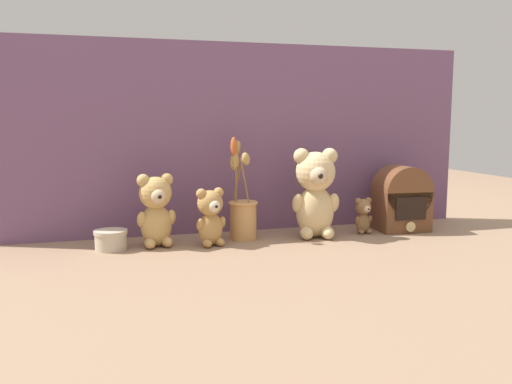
% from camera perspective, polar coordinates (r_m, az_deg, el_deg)
% --- Properties ---
extents(ground_plane, '(4.00, 4.00, 0.00)m').
position_cam_1_polar(ground_plane, '(1.64, 0.20, -5.19)').
color(ground_plane, '#8E7056').
extents(backdrop_wall, '(1.55, 0.02, 0.61)m').
position_cam_1_polar(backdrop_wall, '(1.76, -1.36, 5.65)').
color(backdrop_wall, '#704C70').
rests_on(backdrop_wall, ground).
extents(teddy_bear_large, '(0.15, 0.14, 0.28)m').
position_cam_1_polar(teddy_bear_large, '(1.68, 6.28, 0.08)').
color(teddy_bear_large, '#DBBC84').
rests_on(teddy_bear_large, ground).
extents(teddy_bear_medium, '(0.12, 0.11, 0.21)m').
position_cam_1_polar(teddy_bear_medium, '(1.58, -10.48, -1.74)').
color(teddy_bear_medium, tan).
rests_on(teddy_bear_medium, ground).
extents(teddy_bear_small, '(0.09, 0.08, 0.17)m').
position_cam_1_polar(teddy_bear_small, '(1.57, -4.80, -2.51)').
color(teddy_bear_small, tan).
rests_on(teddy_bear_small, ground).
extents(teddy_bear_tiny, '(0.06, 0.06, 0.12)m').
position_cam_1_polar(teddy_bear_tiny, '(1.77, 11.23, -2.37)').
color(teddy_bear_tiny, olive).
rests_on(teddy_bear_tiny, ground).
extents(flower_vase, '(0.09, 0.12, 0.31)m').
position_cam_1_polar(flower_vase, '(1.65, -1.45, -1.88)').
color(flower_vase, tan).
rests_on(flower_vase, ground).
extents(vintage_radio, '(0.17, 0.13, 0.21)m').
position_cam_1_polar(vintage_radio, '(1.84, 15.07, -0.76)').
color(vintage_radio, brown).
rests_on(vintage_radio, ground).
extents(decorative_tin_tall, '(0.09, 0.09, 0.06)m').
position_cam_1_polar(decorative_tin_tall, '(1.58, -15.04, -4.88)').
color(decorative_tin_tall, beige).
rests_on(decorative_tin_tall, ground).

